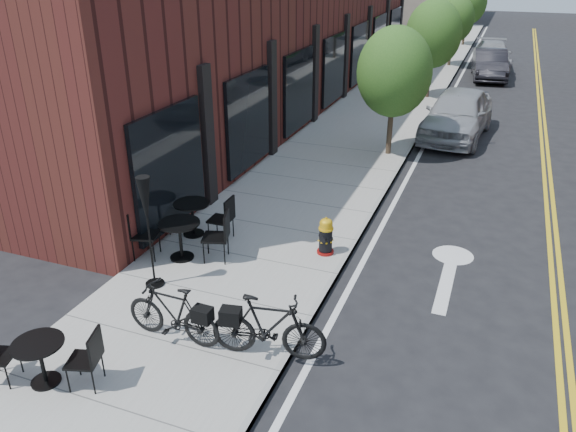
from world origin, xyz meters
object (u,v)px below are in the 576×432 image
at_px(bicycle_left, 173,313).
at_px(bicycle_right, 269,327).
at_px(fire_hydrant, 326,236).
at_px(bistro_set_b, 180,235).
at_px(bistro_set_c, 192,214).
at_px(parked_car_b, 490,64).
at_px(parked_car_a, 457,114).
at_px(bistro_set_a, 40,357).
at_px(patio_umbrella, 146,209).
at_px(parked_car_c, 491,55).

relative_size(bicycle_left, bicycle_right, 0.94).
height_order(fire_hydrant, bistro_set_b, bistro_set_b).
xyz_separation_m(bistro_set_c, parked_car_b, (5.06, 20.60, 0.09)).
bearing_deg(bicycle_right, parked_car_a, -16.74).
bearing_deg(parked_car_a, bicycle_left, -97.72).
distance_m(fire_hydrant, parked_car_b, 20.47).
xyz_separation_m(bistro_set_a, patio_umbrella, (0.00, 2.83, 1.10)).
height_order(bicycle_right, bistro_set_c, bicycle_right).
relative_size(bistro_set_a, parked_car_b, 0.40).
relative_size(bistro_set_c, parked_car_b, 0.43).
height_order(parked_car_a, parked_car_b, parked_car_a).
bearing_deg(patio_umbrella, bistro_set_c, 99.72).
bearing_deg(parked_car_b, patio_umbrella, -108.60).
relative_size(bicycle_right, parked_car_b, 0.41).
bearing_deg(bistro_set_c, bistro_set_a, -87.21).
height_order(fire_hydrant, bicycle_right, bicycle_right).
bearing_deg(bistro_set_b, bicycle_left, -78.65).
bearing_deg(bistro_set_c, parked_car_a, 63.86).
distance_m(bistro_set_b, patio_umbrella, 1.49).
relative_size(fire_hydrant, parked_car_b, 0.19).
bearing_deg(bistro_set_b, bicycle_right, -54.61).
xyz_separation_m(bistro_set_b, bistro_set_c, (-0.30, 1.01, -0.03)).
bearing_deg(bicycle_left, parked_car_c, 174.46).
height_order(bistro_set_a, patio_umbrella, patio_umbrella).
relative_size(bistro_set_a, parked_car_c, 0.37).
relative_size(bicycle_right, patio_umbrella, 0.82).
relative_size(fire_hydrant, parked_car_a, 0.17).
xyz_separation_m(bistro_set_a, parked_car_c, (4.64, 28.50, 0.11)).
bearing_deg(bistro_set_b, parked_car_b, 60.48).
bearing_deg(bicycle_left, parked_car_a, 168.98).
xyz_separation_m(bicycle_left, bistro_set_c, (-1.58, 3.37, -0.00)).
distance_m(fire_hydrant, parked_car_a, 9.82).
xyz_separation_m(patio_umbrella, parked_car_a, (4.22, 12.01, -0.87)).
distance_m(patio_umbrella, parked_car_c, 26.10).
height_order(fire_hydrant, bicycle_left, bicycle_left).
xyz_separation_m(fire_hydrant, bistro_set_a, (-2.62, -5.16, 0.08)).
bearing_deg(bistro_set_b, parked_car_a, 51.53).
bearing_deg(parked_car_c, bistro_set_b, -105.54).
height_order(bicycle_left, bicycle_right, bicycle_right).
distance_m(bistro_set_a, patio_umbrella, 3.04).
bearing_deg(parked_car_a, bicycle_right, -91.17).
xyz_separation_m(bicycle_right, patio_umbrella, (-2.81, 1.12, 1.02)).
bearing_deg(patio_umbrella, fire_hydrant, 41.60).
height_order(bistro_set_b, parked_car_c, parked_car_c).
xyz_separation_m(patio_umbrella, parked_car_b, (4.71, 22.69, -0.97)).
bearing_deg(parked_car_b, fire_hydrant, -102.73).
bearing_deg(bicycle_right, fire_hydrant, -7.51).
bearing_deg(bistro_set_c, bicycle_left, -66.23).
xyz_separation_m(fire_hydrant, parked_car_b, (2.08, 20.36, 0.21)).
bearing_deg(parked_car_a, bistro_set_a, -100.89).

